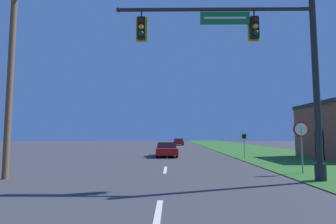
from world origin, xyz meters
name	(u,v)px	position (x,y,z in m)	size (l,w,h in m)	color
grass_verge_right	(260,151)	(10.50, 30.00, 0.02)	(10.00, 110.00, 0.04)	#2D6626
road_center_line	(167,157)	(0.00, 22.00, 0.01)	(0.16, 34.80, 0.01)	silver
signal_mast	(267,63)	(4.38, 10.58, 4.93)	(8.68, 0.47, 8.13)	#232326
car_ahead	(167,149)	(-0.08, 23.05, 0.60)	(1.96, 4.48, 1.19)	black
far_car	(179,142)	(1.71, 48.68, 0.60)	(1.82, 4.38, 1.19)	black
stop_sign	(301,135)	(6.69, 12.63, 1.86)	(0.76, 0.07, 2.50)	gray
route_sign_post	(244,139)	(6.22, 21.04, 1.53)	(0.55, 0.06, 2.03)	gray
utility_pole_near	(11,71)	(-6.83, 11.05, 4.72)	(1.80, 0.26, 9.13)	brown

